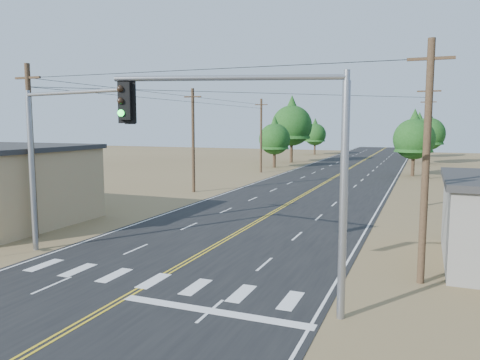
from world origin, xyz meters
The scene contains 15 objects.
road centered at (0.00, 30.00, 0.01)m, with size 15.00×200.00×0.02m, color black.
utility_pole_left_near centered at (-10.50, 12.00, 5.12)m, with size 1.80×0.30×10.00m.
utility_pole_left_mid centered at (-10.50, 32.00, 5.12)m, with size 1.80×0.30×10.00m.
utility_pole_left_far centered at (-10.50, 52.00, 5.12)m, with size 1.80×0.30×10.00m.
utility_pole_right_near centered at (10.50, 12.00, 5.12)m, with size 1.80×0.30×10.00m.
utility_pole_right_mid centered at (10.50, 32.00, 5.12)m, with size 1.80×0.30×10.00m.
utility_pole_right_far centered at (10.50, 52.00, 5.12)m, with size 1.80×0.30×10.00m.
signal_mast_left centered at (-6.29, 9.57, 5.69)m, with size 7.54×1.80×8.32m.
signal_mast_right centered at (5.80, 6.47, 5.73)m, with size 7.53×2.58×8.37m.
tree_left_near centered at (-10.98, 59.61, 4.81)m, with size 4.72×4.72×7.87m.
tree_left_mid centered at (-11.09, 69.65, 7.04)m, with size 6.90×6.90×11.50m.
tree_left_far centered at (-11.99, 91.78, 4.82)m, with size 4.73×4.73×7.88m.
tree_right_near centered at (9.00, 54.87, 5.24)m, with size 5.14×5.14×8.57m.
tree_right_mid centered at (10.70, 75.52, 5.51)m, with size 5.41×5.41×9.02m.
tree_right_far centered at (9.00, 90.87, 5.51)m, with size 5.41×5.41×9.01m.
Camera 1 is at (10.48, -8.41, 6.63)m, focal length 35.00 mm.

